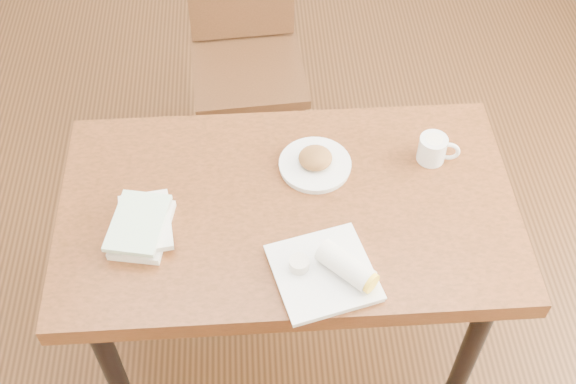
{
  "coord_description": "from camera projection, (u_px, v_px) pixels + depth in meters",
  "views": [
    {
      "loc": [
        -0.08,
        -1.23,
        2.29
      ],
      "look_at": [
        0.0,
        0.0,
        0.8
      ],
      "focal_mm": 45.0,
      "sensor_mm": 36.0,
      "label": 1
    }
  ],
  "objects": [
    {
      "name": "chair_far",
      "position": [
        245.0,
        42.0,
        2.74
      ],
      "size": [
        0.45,
        0.45,
        0.95
      ],
      "color": "#432513",
      "rests_on": "ground"
    },
    {
      "name": "book_stack",
      "position": [
        142.0,
        225.0,
        1.9
      ],
      "size": [
        0.18,
        0.23,
        0.05
      ],
      "color": "white",
      "rests_on": "table"
    },
    {
      "name": "plate_scone",
      "position": [
        315.0,
        162.0,
        2.05
      ],
      "size": [
        0.21,
        0.21,
        0.07
      ],
      "color": "white",
      "rests_on": "table"
    },
    {
      "name": "plate_burrito",
      "position": [
        330.0,
        271.0,
        1.81
      ],
      "size": [
        0.3,
        0.3,
        0.08
      ],
      "color": "white",
      "rests_on": "table"
    },
    {
      "name": "ground",
      "position": [
        288.0,
        336.0,
        2.56
      ],
      "size": [
        4.0,
        5.0,
        0.01
      ],
      "primitive_type": "cube",
      "color": "#472814",
      "rests_on": "ground"
    },
    {
      "name": "table",
      "position": [
        288.0,
        223.0,
        2.05
      ],
      "size": [
        1.26,
        0.72,
        0.75
      ],
      "color": "brown",
      "rests_on": "ground"
    },
    {
      "name": "coffee_mug",
      "position": [
        434.0,
        149.0,
        2.05
      ],
      "size": [
        0.12,
        0.08,
        0.08
      ],
      "color": "white",
      "rests_on": "table"
    }
  ]
}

